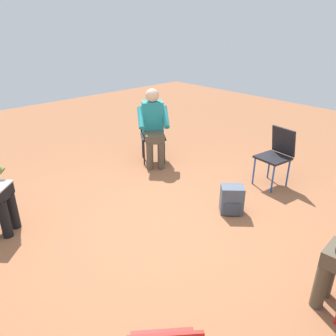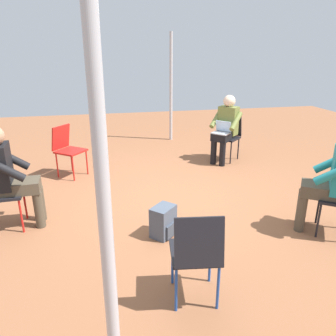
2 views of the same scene
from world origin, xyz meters
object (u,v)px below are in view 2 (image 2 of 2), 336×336
at_px(chair_east, 196,251).
at_px(person_with_laptop, 226,126).
at_px(chair_southwest, 67,147).
at_px(person_in_teal, 333,176).
at_px(chair_northwest, 229,134).
at_px(person_in_black, 10,172).
at_px(backpack_near_laptop_user, 163,223).

height_order(chair_east, person_with_laptop, person_with_laptop).
distance_m(chair_east, chair_southwest, 3.53).
bearing_deg(person_in_teal, person_with_laptop, 39.17).
xyz_separation_m(chair_northwest, person_in_black, (1.93, -3.45, 0.20)).
distance_m(chair_northwest, person_in_teal, 2.80).
distance_m(chair_northwest, person_in_black, 3.95).
relative_size(chair_northwest, person_with_laptop, 0.69).
bearing_deg(chair_southwest, person_with_laptop, 131.53).
distance_m(person_with_laptop, person_in_black, 3.78).
bearing_deg(person_in_teal, chair_southwest, 85.10).
bearing_deg(chair_east, person_with_laptop, 73.10).
bearing_deg(backpack_near_laptop_user, person_in_teal, 80.75).
bearing_deg(backpack_near_laptop_user, person_with_laptop, 145.26).
xyz_separation_m(person_in_black, backpack_near_laptop_user, (0.57, 1.68, -0.54)).
bearing_deg(chair_southwest, person_in_teal, 88.67).
distance_m(person_with_laptop, person_in_teal, 2.69).
xyz_separation_m(chair_east, person_with_laptop, (-3.46, 1.59, 0.20)).
xyz_separation_m(chair_southwest, person_with_laptop, (-0.16, 2.83, 0.20)).
bearing_deg(chair_east, person_in_teal, 31.33).
distance_m(chair_southwest, person_with_laptop, 2.84).
bearing_deg(person_with_laptop, backpack_near_laptop_user, 102.08).
bearing_deg(chair_northwest, person_with_laptop, 90.00).
bearing_deg(person_with_laptop, chair_northwest, -90.00).
bearing_deg(chair_east, person_in_black, 144.09).
relative_size(chair_east, person_in_black, 0.69).
bearing_deg(person_in_black, chair_southwest, 159.64).
distance_m(chair_east, person_in_teal, 1.97).
bearing_deg(person_in_black, chair_east, 42.54).
distance_m(chair_east, backpack_near_laptop_user, 1.14).
relative_size(chair_southwest, person_with_laptop, 0.69).
distance_m(person_in_black, backpack_near_laptop_user, 1.85).
height_order(chair_southwest, person_with_laptop, person_with_laptop).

